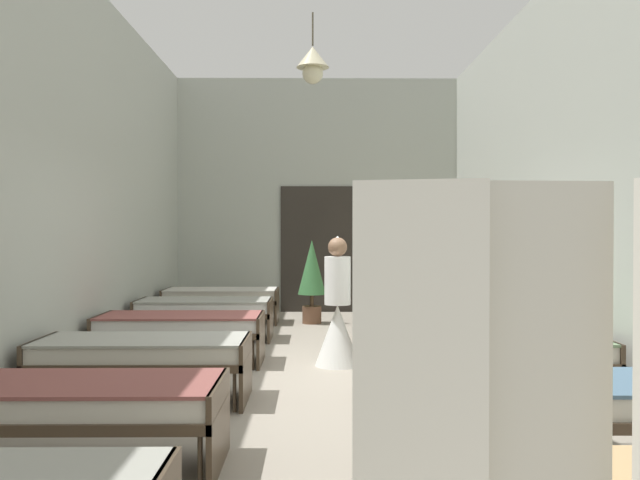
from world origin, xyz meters
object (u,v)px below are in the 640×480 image
bed_right_row_2 (500,352)px  bed_left_row_4 (205,309)px  bed_right_row_5 (414,297)px  potted_plant (312,273)px  bed_left_row_3 (181,326)px  bed_right_row_4 (432,308)px  bed_right_row_1 (575,401)px  bed_left_row_2 (143,353)px  bed_right_row_3 (459,326)px  bed_left_row_1 (74,402)px  bed_left_row_5 (222,297)px  nurse_near_aisle (338,319)px  privacy_screen (551,450)px

bed_right_row_2 → bed_left_row_4: same height
bed_right_row_2 → bed_left_row_4: bearing=133.3°
bed_right_row_5 → potted_plant: 1.77m
bed_left_row_3 → bed_left_row_4: size_ratio=1.00×
bed_left_row_4 → bed_right_row_4: same height
bed_right_row_2 → bed_right_row_5: size_ratio=1.00×
bed_left_row_4 → potted_plant: potted_plant is taller
bed_right_row_1 → bed_left_row_2: (-3.24, 1.72, 0.00)m
bed_right_row_5 → bed_right_row_3: bearing=-90.0°
bed_left_row_1 → bed_left_row_3: 3.44m
bed_left_row_3 → bed_left_row_4: bearing=90.0°
bed_left_row_3 → bed_right_row_4: bearing=27.9°
bed_left_row_2 → bed_right_row_4: (3.24, 3.44, 0.00)m
bed_left_row_4 → bed_left_row_5: bearing=90.0°
bed_right_row_2 → nurse_near_aisle: (-1.42, 1.59, 0.09)m
bed_left_row_2 → bed_left_row_3: 1.72m
bed_right_row_1 → bed_left_row_5: same height
bed_right_row_5 → nurse_near_aisle: bearing=-111.7°
bed_right_row_5 → potted_plant: size_ratio=1.36×
bed_left_row_4 → bed_right_row_5: size_ratio=1.00×
bed_left_row_2 → potted_plant: size_ratio=1.36×
bed_right_row_3 → bed_right_row_1: bearing=-90.0°
bed_left_row_2 → potted_plant: potted_plant is taller
bed_left_row_4 → bed_right_row_4: 3.24m
bed_left_row_2 → privacy_screen: 4.55m
bed_left_row_1 → bed_right_row_3: (3.24, 3.44, 0.00)m
bed_right_row_1 → privacy_screen: size_ratio=1.12×
bed_right_row_4 → bed_right_row_5: size_ratio=1.00×
bed_left_row_5 → bed_left_row_1: bearing=-90.0°
bed_left_row_1 → bed_left_row_2: size_ratio=1.00×
privacy_screen → bed_right_row_2: bearing=73.2°
privacy_screen → bed_left_row_2: bearing=117.2°
bed_left_row_1 → nurse_near_aisle: bearing=61.2°
privacy_screen → bed_left_row_4: bearing=104.2°
bed_right_row_1 → bed_left_row_2: same height
bed_right_row_3 → bed_right_row_4: (0.00, 1.72, 0.00)m
bed_left_row_5 → nurse_near_aisle: nurse_near_aisle is taller
bed_right_row_2 → potted_plant: potted_plant is taller
bed_right_row_1 → bed_left_row_5: size_ratio=1.00×
privacy_screen → bed_right_row_3: bearing=77.3°
bed_left_row_2 → bed_right_row_2: size_ratio=1.00×
bed_right_row_3 → privacy_screen: size_ratio=1.12×
bed_left_row_1 → bed_right_row_2: 3.67m
bed_right_row_4 → bed_right_row_2: bearing=-90.0°
bed_left_row_3 → potted_plant: 3.71m
bed_left_row_3 → bed_right_row_5: 4.72m
bed_left_row_1 → privacy_screen: 3.20m
bed_left_row_1 → bed_left_row_4: (0.00, 5.16, 0.00)m
bed_right_row_2 → bed_left_row_4: (-3.24, 3.44, 0.00)m
nurse_near_aisle → bed_right_row_1: bearing=-7.0°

